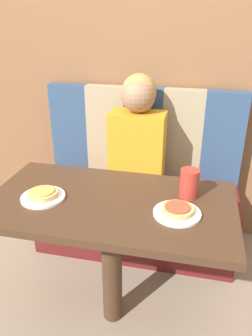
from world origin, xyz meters
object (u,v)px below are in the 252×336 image
object	(u,v)px
plate_left	(43,197)
pizza_right	(177,209)
pizza_left	(43,193)
person	(138,133)
drinking_cup	(189,183)
plate_right	(177,213)

from	to	relation	value
plate_left	pizza_right	distance (m)	0.60
pizza_left	plate_left	bearing A→B (deg)	-90.00
person	drinking_cup	world-z (taller)	person
pizza_left	drinking_cup	world-z (taller)	drinking_cup
pizza_right	pizza_left	bearing A→B (deg)	180.00
plate_left	drinking_cup	distance (m)	0.66
person	drinking_cup	distance (m)	0.62
pizza_left	drinking_cup	xyz separation A→B (m)	(0.63, 0.16, 0.04)
plate_left	drinking_cup	world-z (taller)	drinking_cup
person	pizza_left	bearing A→B (deg)	-113.59
plate_right	pizza_right	world-z (taller)	pizza_right
pizza_left	pizza_right	size ratio (longest dim) A/B	1.00
person	pizza_right	bearing A→B (deg)	-66.41
pizza_right	plate_left	bearing A→B (deg)	-180.00
pizza_left	drinking_cup	bearing A→B (deg)	14.32
pizza_left	pizza_right	bearing A→B (deg)	0.00
pizza_right	drinking_cup	bearing A→B (deg)	77.20
plate_right	pizza_left	distance (m)	0.60
plate_right	pizza_right	xyz separation A→B (m)	(0.00, 0.00, 0.02)
pizza_right	drinking_cup	xyz separation A→B (m)	(0.04, 0.16, 0.04)
plate_left	plate_right	world-z (taller)	same
plate_left	person	bearing A→B (deg)	66.41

